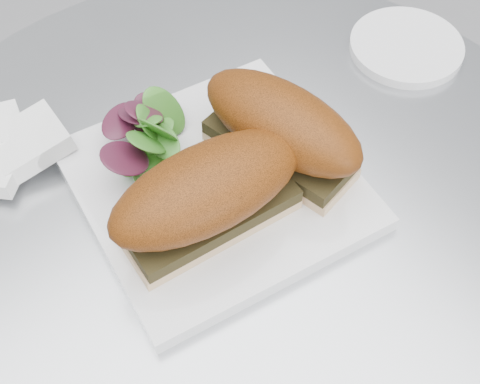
# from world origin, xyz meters

# --- Properties ---
(table) EXTENTS (0.70, 0.70, 0.73)m
(table) POSITION_xyz_m (0.00, 0.00, 0.49)
(table) COLOR #B4B8BC
(table) RESTS_ON ground
(plate) EXTENTS (0.27, 0.27, 0.02)m
(plate) POSITION_xyz_m (-0.00, 0.03, 0.74)
(plate) COLOR silver
(plate) RESTS_ON table
(sandwich_left) EXTENTS (0.19, 0.10, 0.08)m
(sandwich_left) POSITION_xyz_m (-0.04, -0.01, 0.79)
(sandwich_left) COLOR beige
(sandwich_left) RESTS_ON plate
(sandwich_right) EXTENTS (0.10, 0.18, 0.08)m
(sandwich_right) POSITION_xyz_m (0.06, 0.01, 0.79)
(sandwich_right) COLOR beige
(sandwich_right) RESTS_ON plate
(salad) EXTENTS (0.11, 0.11, 0.05)m
(salad) POSITION_xyz_m (-0.03, 0.10, 0.77)
(salad) COLOR #4D902F
(salad) RESTS_ON plate
(napkin) EXTENTS (0.15, 0.15, 0.02)m
(napkin) POSITION_xyz_m (-0.13, 0.18, 0.74)
(napkin) COLOR white
(napkin) RESTS_ON table
(saucer) EXTENTS (0.12, 0.12, 0.01)m
(saucer) POSITION_xyz_m (0.28, 0.05, 0.74)
(saucer) COLOR silver
(saucer) RESTS_ON table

